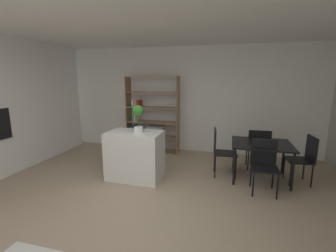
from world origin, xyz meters
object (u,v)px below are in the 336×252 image
Objects in this scene: open_bookshelf at (151,119)px; dining_table at (261,147)px; potted_plant_on_island at (138,116)px; dining_chair_island_side at (220,148)px; kitchen_island at (135,155)px; dining_chair_near at (264,161)px; dining_chair_far at (258,146)px; dining_chair_window_side at (305,156)px.

open_bookshelf reaches higher than dining_table.
dining_chair_island_side is at bearing 20.09° from potted_plant_on_island.
dining_chair_near is (2.37, 0.10, 0.06)m from kitchen_island.
dining_chair_far is at bearing 89.60° from dining_table.
open_bookshelf is 2.22× the size of dining_chair_near.
open_bookshelf is at bearing 155.58° from dining_table.
kitchen_island is 3.19m from dining_chair_window_side.
dining_chair_far is at bearing -15.13° from open_bookshelf.
kitchen_island is 0.95× the size of dining_table.
potted_plant_on_island is 0.54× the size of dining_chair_island_side.
open_bookshelf is 2.78m from dining_chair_far.
dining_chair_far is at bearing 24.67° from potted_plant_on_island.
potted_plant_on_island is 0.57× the size of dining_chair_window_side.
dining_chair_island_side reaches higher than dining_table.
open_bookshelf is 2.27m from dining_chair_island_side.
dining_chair_island_side reaches higher than dining_chair_near.
dining_chair_window_side is (3.05, 0.58, -0.71)m from potted_plant_on_island.
dining_chair_near reaches higher than dining_chair_far.
dining_chair_near is (2.29, 0.09, -0.72)m from potted_plant_on_island.
open_bookshelf is (-0.37, 1.77, -0.37)m from potted_plant_on_island.
kitchen_island is at bearing 103.85° from dining_chair_island_side.
dining_chair_window_side is at bearing -19.27° from open_bookshelf.
dining_table is (2.66, -1.21, -0.22)m from open_bookshelf.
dining_chair_far is (2.29, 1.05, -0.71)m from potted_plant_on_island.
kitchen_island is 2.37m from dining_chair_near.
dining_chair_near is at bearing 2.48° from kitchen_island.
dining_chair_island_side reaches higher than dining_chair_window_side.
potted_plant_on_island is at bearing -85.59° from dining_chair_window_side.
dining_chair_island_side is (-0.77, -0.50, 0.02)m from dining_chair_far.
potted_plant_on_island reaches higher than kitchen_island.
dining_chair_island_side is 1.05× the size of dining_chair_window_side.
dining_chair_window_side is (0.76, -0.48, -0.00)m from dining_chair_far.
potted_plant_on_island is 0.58× the size of dining_chair_far.
open_bookshelf is 2.93m from dining_table.
dining_chair_window_side is (0.76, 0.01, -0.12)m from dining_table.
dining_chair_island_side is at bearing -32.82° from open_bookshelf.
kitchen_island is 2.45m from dining_table.
kitchen_island reaches higher than dining_table.
dining_chair_far is 0.99× the size of dining_chair_near.
potted_plant_on_island is 1.76m from dining_chair_island_side.
open_bookshelf reaches higher than dining_chair_window_side.
dining_chair_window_side is at bearing 145.86° from dining_chair_far.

